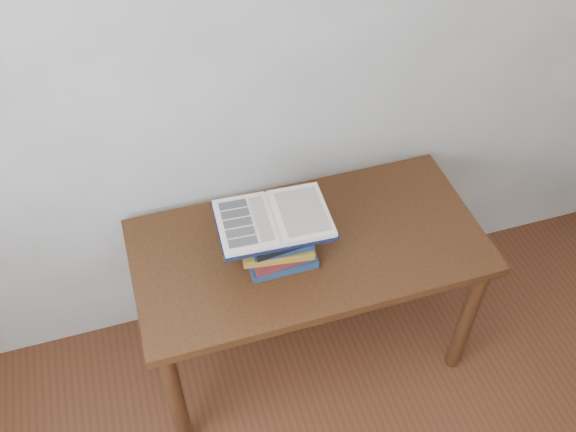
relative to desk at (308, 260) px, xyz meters
name	(u,v)px	position (x,y,z in m)	size (l,w,h in m)	color
desk	(308,260)	(0.00, 0.00, 0.00)	(1.32, 0.66, 0.71)	#4A2B12
book_stack	(279,243)	(-0.13, -0.04, 0.19)	(0.27, 0.20, 0.18)	navy
open_book	(274,219)	(-0.14, -0.02, 0.30)	(0.41, 0.29, 0.03)	black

